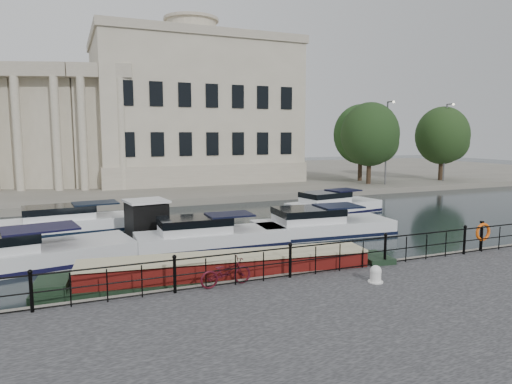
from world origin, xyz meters
The scene contains 12 objects.
ground_plane centered at (0.00, 0.00, 0.00)m, with size 160.00×160.00×0.00m, color black.
far_bank centered at (0.00, 39.00, 0.28)m, with size 120.00×42.00×0.55m, color #6B665B.
railing centered at (0.00, -2.25, 1.20)m, with size 24.14×0.14×1.22m.
civic_building centered at (-1.00, 34.71, 7.04)m, with size 53.55×31.84×16.85m.
lamp_posts centered at (26.00, 20.70, 4.80)m, with size 8.24×1.55×8.07m.
bicycle centered at (-2.33, -2.24, 1.01)m, with size 0.61×1.76×0.93m, color #400B15.
mooring_bollard centered at (2.40, -3.79, 0.82)m, with size 0.51×0.51×0.57m.
life_ring_post centered at (9.10, -2.17, 1.35)m, with size 0.78×0.20×1.28m.
narrowboat centered at (-1.77, -0.84, 0.37)m, with size 12.98×3.35×1.48m.
harbour_hut centered at (-3.24, 7.74, 0.95)m, with size 3.05×2.66×2.17m.
cabin_cruisers centered at (-1.25, 7.17, 0.37)m, with size 28.10×10.57×1.99m.
trees centered at (24.39, 22.60, 5.21)m, with size 15.10×8.67×8.08m.
Camera 1 is at (-6.94, -15.83, 5.45)m, focal length 32.00 mm.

